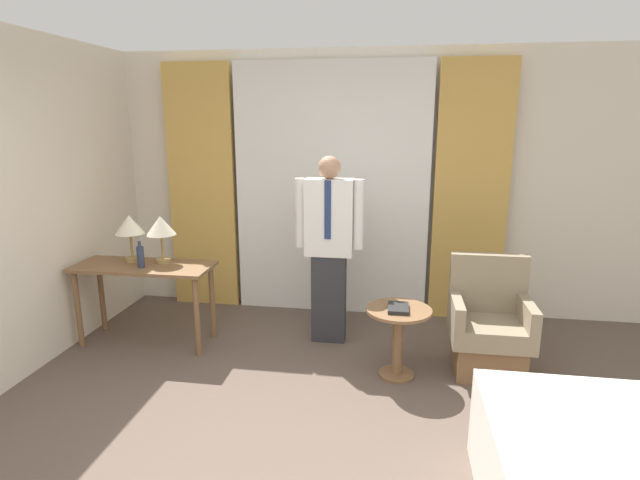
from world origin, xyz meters
The scene contains 13 objects.
wall_back centered at (0.00, 2.90, 1.35)m, with size 10.00×0.06×2.70m.
curtain_sheer_center centered at (0.00, 2.77, 1.29)m, with size 1.99×0.06×2.58m.
curtain_drape_left centered at (-1.39, 2.77, 1.29)m, with size 0.72×0.06×2.58m.
curtain_drape_right centered at (1.39, 2.77, 1.29)m, with size 0.72×0.06×2.58m.
desk centered at (-1.55, 1.71, 0.62)m, with size 1.24×0.49×0.74m.
table_lamp_left centered at (-1.70, 1.80, 1.07)m, with size 0.26×0.26×0.43m.
table_lamp_right centered at (-1.40, 1.80, 1.07)m, with size 0.26×0.26×0.43m.
bottle_near_edge centered at (-1.53, 1.64, 0.84)m, with size 0.06×0.06×0.24m.
person centered at (0.09, 2.02, 0.93)m, with size 0.61×0.21×1.71m.
armchair centered at (1.45, 1.64, 0.35)m, with size 0.62×0.56×0.93m.
side_table centered at (0.72, 1.42, 0.39)m, with size 0.51×0.51×0.57m.
book centered at (0.71, 1.40, 0.59)m, with size 0.16×0.23×0.03m.
bed_corner centered at (1.86, 0.06, 0.28)m, with size 1.40×1.00×0.55m.
Camera 1 is at (0.66, -2.28, 2.01)m, focal length 28.00 mm.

